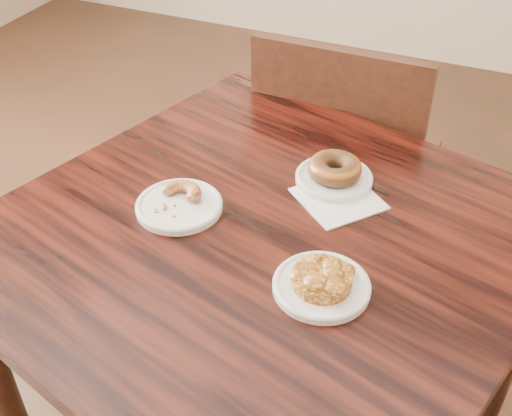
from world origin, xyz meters
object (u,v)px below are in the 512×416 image
at_px(cruller_fragment, 178,199).
at_px(glazed_donut, 335,168).
at_px(chair_far, 351,163).
at_px(cafe_table, 264,358).
at_px(apple_fritter, 322,277).

bearing_deg(cruller_fragment, glazed_donut, 39.49).
distance_m(chair_far, glazed_donut, 0.63).
distance_m(cafe_table, chair_far, 0.73).
relative_size(chair_far, cruller_fragment, 9.38).
bearing_deg(chair_far, glazed_donut, 100.67).
bearing_deg(glazed_donut, apple_fritter, -75.84).
height_order(cafe_table, apple_fritter, apple_fritter).
xyz_separation_m(glazed_donut, cruller_fragment, (-0.25, -0.21, -0.01)).
height_order(cafe_table, cruller_fragment, cruller_fragment).
distance_m(chair_far, apple_fritter, 0.91).
bearing_deg(glazed_donut, cruller_fragment, -140.51).
xyz_separation_m(chair_far, glazed_donut, (0.09, -0.52, 0.34)).
bearing_deg(glazed_donut, chair_far, 100.06).
bearing_deg(apple_fritter, cruller_fragment, 163.15).
xyz_separation_m(cafe_table, chair_far, (-0.02, 0.73, 0.08)).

